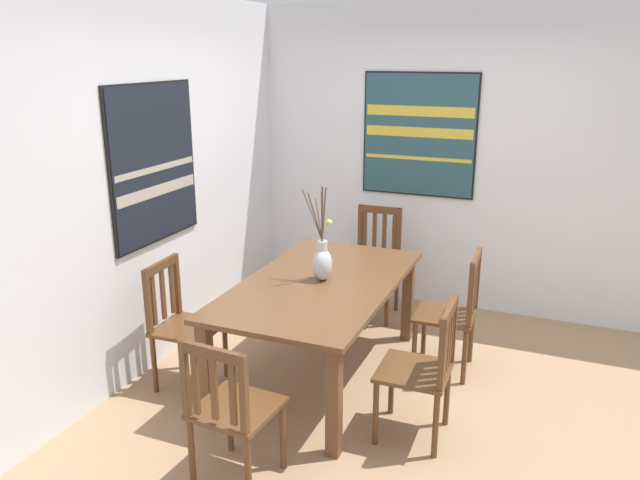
# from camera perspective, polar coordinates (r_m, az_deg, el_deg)

# --- Properties ---
(ground_plane) EXTENTS (6.40, 6.40, 0.03)m
(ground_plane) POSITION_cam_1_polar(r_m,az_deg,el_deg) (4.43, 6.57, -14.36)
(ground_plane) COLOR #A37F5B
(wall_back) EXTENTS (6.40, 0.12, 2.70)m
(wall_back) POSITION_cam_1_polar(r_m,az_deg,el_deg) (4.73, -15.13, 5.00)
(wall_back) COLOR silver
(wall_back) RESTS_ON ground_plane
(wall_side) EXTENTS (0.12, 6.40, 2.70)m
(wall_side) POSITION_cam_1_polar(r_m,az_deg,el_deg) (5.69, 12.26, 7.14)
(wall_side) COLOR silver
(wall_side) RESTS_ON ground_plane
(dining_table) EXTENTS (1.82, 1.02, 0.74)m
(dining_table) POSITION_cam_1_polar(r_m,az_deg,el_deg) (4.39, -0.00, -5.00)
(dining_table) COLOR brown
(dining_table) RESTS_ON ground_plane
(centerpiece_vase) EXTENTS (0.25, 0.20, 0.68)m
(centerpiece_vase) POSITION_cam_1_polar(r_m,az_deg,el_deg) (4.34, 0.20, -1.93)
(centerpiece_vase) COLOR silver
(centerpiece_vase) RESTS_ON dining_table
(chair_0) EXTENTS (0.43, 0.43, 0.91)m
(chair_0) POSITION_cam_1_polar(r_m,az_deg,el_deg) (4.64, 12.21, -6.30)
(chair_0) COLOR brown
(chair_0) RESTS_ON ground_plane
(chair_1) EXTENTS (0.43, 0.43, 0.89)m
(chair_1) POSITION_cam_1_polar(r_m,az_deg,el_deg) (3.84, 9.53, -11.45)
(chair_1) COLOR brown
(chair_1) RESTS_ON ground_plane
(chair_2) EXTENTS (0.44, 0.44, 0.90)m
(chair_2) POSITION_cam_1_polar(r_m,az_deg,el_deg) (4.48, -12.58, -7.42)
(chair_2) COLOR brown
(chair_2) RESTS_ON ground_plane
(chair_3) EXTENTS (0.45, 0.45, 0.88)m
(chair_3) POSITION_cam_1_polar(r_m,az_deg,el_deg) (3.45, -8.18, -15.08)
(chair_3) COLOR brown
(chair_3) RESTS_ON ground_plane
(chair_4) EXTENTS (0.43, 0.43, 0.96)m
(chair_4) POSITION_cam_1_polar(r_m,az_deg,el_deg) (5.54, 5.06, -1.97)
(chair_4) COLOR brown
(chair_4) RESTS_ON ground_plane
(painting_on_back_wall) EXTENTS (0.96, 0.05, 1.13)m
(painting_on_back_wall) POSITION_cam_1_polar(r_m,az_deg,el_deg) (4.62, -15.02, 6.76)
(painting_on_back_wall) COLOR black
(painting_on_side_wall) EXTENTS (0.05, 1.02, 1.09)m
(painting_on_side_wall) POSITION_cam_1_polar(r_m,az_deg,el_deg) (5.66, 9.07, 9.51)
(painting_on_side_wall) COLOR black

